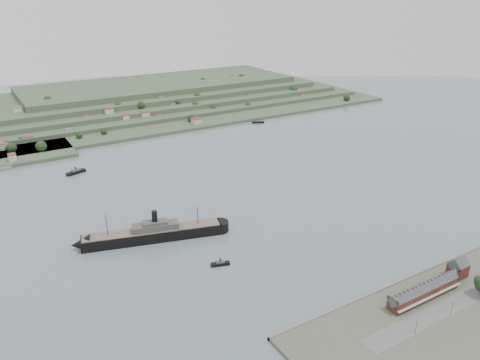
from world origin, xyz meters
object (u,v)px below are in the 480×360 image
terrace_row (424,291)px  gabled_building (458,268)px  steamship (149,234)px  tugboat (220,264)px

terrace_row → gabled_building: gabled_building is taller
gabled_building → steamship: size_ratio=0.12×
tugboat → terrace_row: bearing=-48.2°
steamship → terrace_row: bearing=-53.2°
terrace_row → gabled_building: 37.74m
terrace_row → steamship: 192.81m
steamship → tugboat: size_ratio=8.57×
tugboat → gabled_building: bearing=-36.8°
terrace_row → tugboat: terrace_row is taller
gabled_building → tugboat: (-124.08, 92.86, -6.76)m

